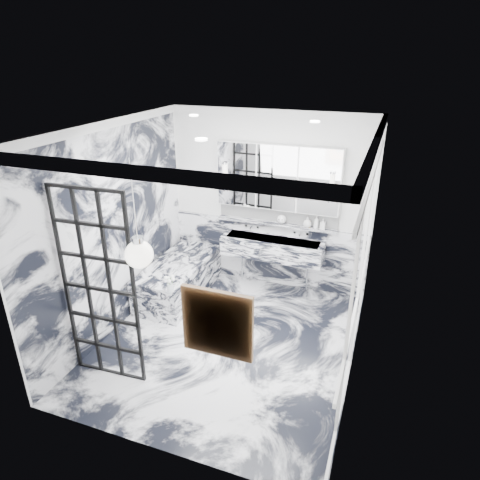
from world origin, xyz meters
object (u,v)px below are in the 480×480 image
at_px(mirror_cabinet, 278,177).
at_px(trough_sink, 272,248).
at_px(crittall_door, 99,289).
at_px(bathtub, 179,278).

bearing_deg(mirror_cabinet, trough_sink, -90.00).
xyz_separation_m(crittall_door, trough_sink, (1.25, 2.58, -0.42)).
distance_m(trough_sink, mirror_cabinet, 1.10).
xyz_separation_m(mirror_cabinet, bathtub, (-1.32, -0.83, -1.54)).
distance_m(crittall_door, mirror_cabinet, 3.10).
bearing_deg(bathtub, mirror_cabinet, 32.06).
relative_size(crittall_door, mirror_cabinet, 1.21).
height_order(crittall_door, mirror_cabinet, mirror_cabinet).
bearing_deg(mirror_cabinet, bathtub, -147.94).
height_order(crittall_door, trough_sink, crittall_door).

